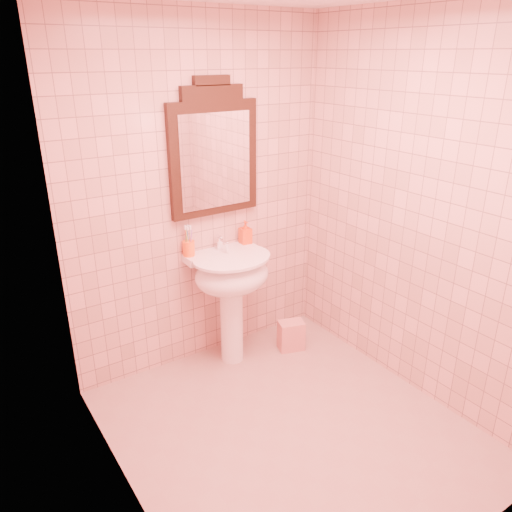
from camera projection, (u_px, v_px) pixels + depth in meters
floor at (290, 429)px, 3.15m from camera, size 2.20×2.20×0.00m
back_wall at (200, 199)px, 3.53m from camera, size 2.00×0.02×2.50m
pedestal_sink at (231, 282)px, 3.63m from camera, size 0.58×0.58×0.86m
faucet at (221, 243)px, 3.64m from camera, size 0.04×0.16×0.11m
mirror at (214, 153)px, 3.44m from camera, size 0.68×0.06×0.94m
toothbrush_cup at (189, 248)px, 3.55m from camera, size 0.09×0.09×0.20m
soap_dispenser at (245, 232)px, 3.76m from camera, size 0.09×0.09×0.18m
towel at (291, 335)px, 3.97m from camera, size 0.23×0.19×0.24m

